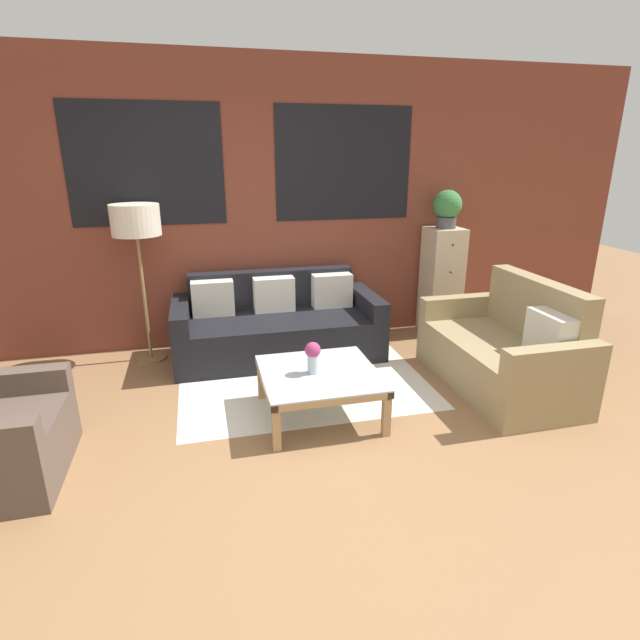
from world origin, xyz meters
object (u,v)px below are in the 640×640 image
couch_dark (277,326)px  potted_plant (447,207)px  floor_lamp (136,226)px  settee_vintage (505,352)px  coffee_table (319,378)px  flower_vase (313,355)px  drawer_cabinet (441,281)px

couch_dark → potted_plant: (1.85, 0.22, 1.08)m
floor_lamp → potted_plant: 3.08m
couch_dark → settee_vintage: settee_vintage is taller
coffee_table → potted_plant: size_ratio=2.18×
flower_vase → potted_plant: bearing=40.6°
couch_dark → coffee_table: couch_dark is taller
drawer_cabinet → flower_vase: drawer_cabinet is taller
coffee_table → flower_vase: flower_vase is taller
settee_vintage → coffee_table: 1.64m
couch_dark → floor_lamp: 1.59m
settee_vintage → drawer_cabinet: drawer_cabinet is taller
potted_plant → floor_lamp: bearing=-178.6°
drawer_cabinet → potted_plant: potted_plant is taller
floor_lamp → flower_vase: bearing=-48.9°
potted_plant → flower_vase: size_ratio=1.62×
drawer_cabinet → potted_plant: size_ratio=2.94×
coffee_table → drawer_cabinet: bearing=41.2°
couch_dark → flower_vase: (0.06, -1.32, 0.22)m
potted_plant → flower_vase: bearing=-139.4°
floor_lamp → drawer_cabinet: 3.16m
couch_dark → coffee_table: size_ratio=2.31×
coffee_table → floor_lamp: 2.20m
drawer_cabinet → potted_plant: 0.79m
flower_vase → settee_vintage: bearing=4.2°
coffee_table → floor_lamp: floor_lamp is taller
potted_plant → settee_vintage: bearing=-94.4°
coffee_table → couch_dark: bearing=94.7°
couch_dark → floor_lamp: (-1.22, 0.15, 1.00)m
settee_vintage → drawer_cabinet: (0.11, 1.42, 0.27)m
coffee_table → potted_plant: bearing=41.2°
drawer_cabinet → floor_lamp: bearing=-178.6°
couch_dark → settee_vintage: bearing=-34.4°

